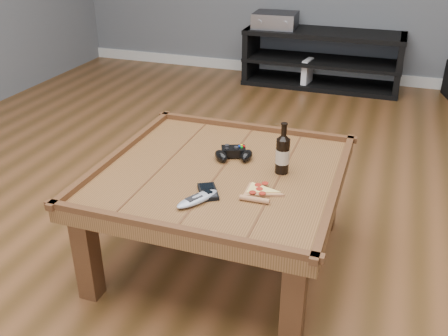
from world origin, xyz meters
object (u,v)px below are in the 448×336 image
(game_console, at_px, (307,75))
(beer_bottle, at_px, (283,153))
(remote_control, at_px, (197,199))
(game_controller, at_px, (234,154))
(smartphone, at_px, (208,192))
(av_receiver, at_px, (275,20))
(pizza_slice, at_px, (259,192))
(coffee_table, at_px, (221,183))
(media_console, at_px, (322,59))

(game_console, bearing_deg, beer_bottle, -73.30)
(remote_control, bearing_deg, game_controller, 117.36)
(beer_bottle, relative_size, remote_control, 1.13)
(smartphone, height_order, av_receiver, av_receiver)
(pizza_slice, bearing_deg, game_console, 94.92)
(beer_bottle, xyz_separation_m, game_console, (-0.36, 2.59, -0.42))
(coffee_table, relative_size, smartphone, 7.27)
(beer_bottle, height_order, remote_control, beer_bottle)
(media_console, xyz_separation_m, game_controller, (0.02, -2.62, 0.23))
(pizza_slice, bearing_deg, media_console, 92.54)
(coffee_table, distance_m, beer_bottle, 0.30)
(game_controller, height_order, game_console, game_controller)
(pizza_slice, xyz_separation_m, remote_control, (-0.20, -0.14, 0.01))
(media_console, height_order, pizza_slice, media_console)
(coffee_table, xyz_separation_m, game_controller, (0.02, 0.13, 0.08))
(media_console, xyz_separation_m, smartphone, (0.02, -2.95, 0.21))
(game_console, bearing_deg, pizza_slice, -74.73)
(media_console, bearing_deg, coffee_table, -90.00)
(game_controller, distance_m, smartphone, 0.33)
(smartphone, xyz_separation_m, av_receiver, (-0.47, 2.95, 0.11))
(beer_bottle, bearing_deg, coffee_table, -164.50)
(media_console, distance_m, remote_control, 3.03)
(media_console, height_order, av_receiver, av_receiver)
(pizza_slice, height_order, remote_control, remote_control)
(beer_bottle, bearing_deg, smartphone, -130.40)
(game_controller, xyz_separation_m, smartphone, (0.00, -0.33, -0.02))
(media_console, distance_m, smartphone, 2.96)
(game_controller, bearing_deg, beer_bottle, -35.48)
(game_controller, bearing_deg, coffee_table, -118.10)
(coffee_table, xyz_separation_m, beer_bottle, (0.25, 0.07, 0.15))
(av_receiver, bearing_deg, smartphone, -83.36)
(coffee_table, distance_m, pizza_slice, 0.26)
(smartphone, xyz_separation_m, remote_control, (-0.01, -0.07, 0.01))
(coffee_table, relative_size, pizza_slice, 4.93)
(coffee_table, height_order, pizza_slice, coffee_table)
(smartphone, bearing_deg, game_console, 62.51)
(smartphone, relative_size, av_receiver, 0.36)
(coffee_table, relative_size, game_controller, 5.81)
(coffee_table, bearing_deg, beer_bottle, 15.50)
(coffee_table, xyz_separation_m, game_console, (-0.11, 2.66, -0.27))
(beer_bottle, bearing_deg, game_console, 97.88)
(av_receiver, distance_m, game_console, 0.57)
(pizza_slice, relative_size, smartphone, 1.48)
(media_console, height_order, game_controller, game_controller)
(pizza_slice, distance_m, game_console, 2.84)
(media_console, distance_m, av_receiver, 0.55)
(game_controller, relative_size, remote_control, 0.91)
(av_receiver, height_order, game_console, av_receiver)
(media_console, bearing_deg, game_controller, -89.65)
(game_controller, relative_size, smartphone, 1.25)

